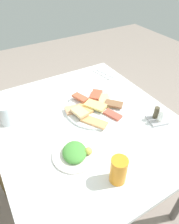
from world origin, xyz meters
TOP-DOWN VIEW (x-y plane):
  - ground_plane at (0.00, 0.00)m, footprint 6.00×6.00m
  - dining_table at (0.00, 0.00)m, footprint 1.05×0.93m
  - pide_platter at (0.06, -0.09)m, footprint 0.34×0.33m
  - salad_plate_greens at (-0.18, 0.15)m, footprint 0.20×0.20m
  - soda_can at (-0.37, 0.06)m, footprint 0.09×0.09m
  - drinking_glass at (0.20, 0.36)m, footprint 0.08×0.08m
  - paper_napkin at (0.37, -0.36)m, footprint 0.20×0.20m
  - fork at (0.37, -0.37)m, footprint 0.16×0.06m
  - spoon at (0.37, -0.34)m, footprint 0.18×0.05m
  - condiment_caddy at (-0.19, -0.33)m, footprint 0.11×0.11m

SIDE VIEW (x-z plane):
  - ground_plane at x=0.00m, z-range 0.00..0.00m
  - dining_table at x=0.00m, z-range 0.28..0.98m
  - paper_napkin at x=0.37m, z-range 0.70..0.71m
  - fork at x=0.37m, z-range 0.71..0.71m
  - spoon at x=0.37m, z-range 0.71..0.71m
  - pide_platter at x=0.06m, z-range 0.69..0.74m
  - salad_plate_greens at x=-0.18m, z-range 0.70..0.74m
  - condiment_caddy at x=-0.19m, z-range 0.69..0.77m
  - drinking_glass at x=0.20m, z-range 0.70..0.81m
  - soda_can at x=-0.37m, z-range 0.70..0.83m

